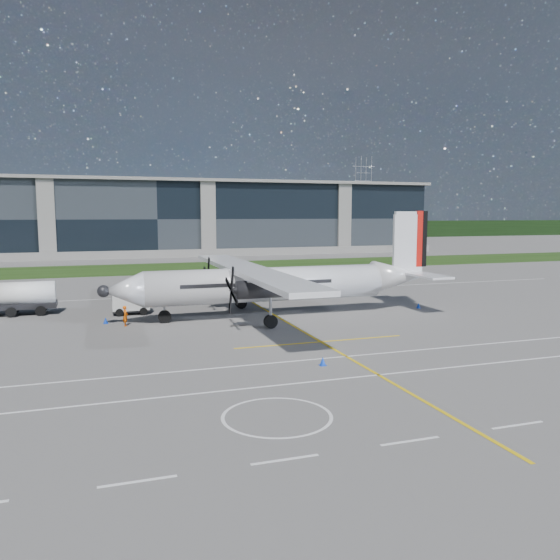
% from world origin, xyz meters
% --- Properties ---
extents(ground, '(400.00, 400.00, 0.00)m').
position_xyz_m(ground, '(0.00, 40.00, 0.00)').
color(ground, '#5B5956').
rests_on(ground, ground).
extents(grass_strip, '(400.00, 18.00, 0.04)m').
position_xyz_m(grass_strip, '(0.00, 48.00, 0.02)').
color(grass_strip, '#1A340E').
rests_on(grass_strip, ground).
extents(terminal_building, '(120.00, 20.00, 15.00)m').
position_xyz_m(terminal_building, '(0.00, 80.00, 7.50)').
color(terminal_building, black).
rests_on(terminal_building, ground).
extents(tree_line, '(400.00, 6.00, 6.00)m').
position_xyz_m(tree_line, '(0.00, 140.00, 3.00)').
color(tree_line, black).
rests_on(tree_line, ground).
extents(pylon_east, '(9.00, 4.60, 30.00)m').
position_xyz_m(pylon_east, '(85.00, 150.00, 15.00)').
color(pylon_east, gray).
rests_on(pylon_east, ground).
extents(yellow_taxiway_centerline, '(0.20, 70.00, 0.01)m').
position_xyz_m(yellow_taxiway_centerline, '(3.00, 10.00, 0.01)').
color(yellow_taxiway_centerline, yellow).
rests_on(yellow_taxiway_centerline, ground).
extents(white_lane_line, '(90.00, 0.15, 0.01)m').
position_xyz_m(white_lane_line, '(0.00, -14.00, 0.01)').
color(white_lane_line, white).
rests_on(white_lane_line, ground).
extents(turboprop_aircraft, '(28.34, 29.39, 8.82)m').
position_xyz_m(turboprop_aircraft, '(3.21, 3.82, 4.41)').
color(turboprop_aircraft, silver).
rests_on(turboprop_aircraft, ground).
extents(fuel_tanker_truck, '(7.52, 2.44, 2.82)m').
position_xyz_m(fuel_tanker_truck, '(-18.74, 11.25, 1.41)').
color(fuel_tanker_truck, white).
rests_on(fuel_tanker_truck, ground).
extents(baggage_tug, '(3.27, 1.96, 1.96)m').
position_xyz_m(baggage_tug, '(-8.55, 8.68, 0.98)').
color(baggage_tug, silver).
rests_on(baggage_tug, ground).
extents(ground_crew_person, '(0.65, 0.82, 1.80)m').
position_xyz_m(ground_crew_person, '(-9.22, 3.54, 0.90)').
color(ground_crew_person, '#F25907').
rests_on(ground_crew_person, ground).
extents(safety_cone_tail, '(0.36, 0.36, 0.50)m').
position_xyz_m(safety_cone_tail, '(16.55, 3.44, 0.25)').
color(safety_cone_tail, '#0B37C0').
rests_on(safety_cone_tail, ground).
extents(safety_cone_stbdwing, '(0.36, 0.36, 0.50)m').
position_xyz_m(safety_cone_stbdwing, '(0.93, 19.28, 0.25)').
color(safety_cone_stbdwing, '#0B37C0').
rests_on(safety_cone_stbdwing, ground).
extents(safety_cone_portwing, '(0.36, 0.36, 0.50)m').
position_xyz_m(safety_cone_portwing, '(0.89, -11.34, 0.25)').
color(safety_cone_portwing, '#0B37C0').
rests_on(safety_cone_portwing, ground).
extents(safety_cone_nose_stbd, '(0.36, 0.36, 0.50)m').
position_xyz_m(safety_cone_nose_stbd, '(-10.67, 5.03, 0.25)').
color(safety_cone_nose_stbd, '#0B37C0').
rests_on(safety_cone_nose_stbd, ground).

